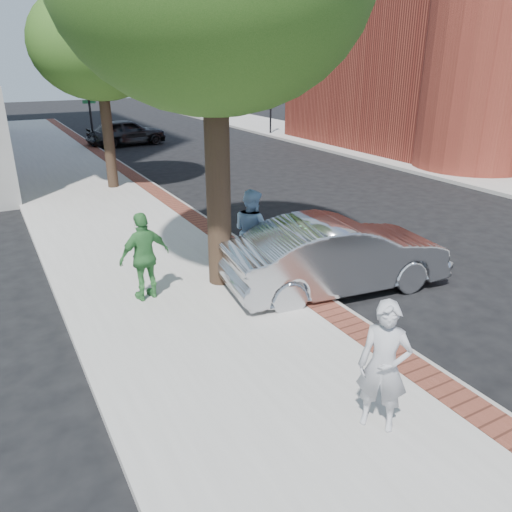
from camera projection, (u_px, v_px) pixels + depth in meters
ground at (288, 316)px, 10.04m from camera, size 120.00×120.00×0.00m
sidewalk at (114, 219)px, 15.85m from camera, size 5.00×60.00×0.15m
brick_strip at (179, 207)px, 16.81m from camera, size 0.60×60.00×0.01m
curb at (189, 208)px, 17.00m from camera, size 0.10×60.00×0.15m
sidewalk_far at (461, 169)px, 23.03m from camera, size 5.00×60.00×0.15m
church at (486, 11)px, 27.46m from camera, size 19.00×16.00×20.40m
signal_near at (90, 108)px, 27.52m from camera, size 0.70×0.15×3.80m
signal_far at (271, 100)px, 32.72m from camera, size 0.70×0.15×3.80m
tree_far at (98, 44)px, 17.63m from camera, size 4.80×4.80×7.14m
parking_meter at (302, 246)px, 10.34m from camera, size 0.12×0.32×1.47m
person_gray at (384, 366)px, 6.52m from camera, size 0.78×0.81×1.86m
person_officer at (252, 230)px, 11.53m from camera, size 0.94×1.09×1.94m
person_green at (145, 256)px, 10.13m from camera, size 1.15×0.63×1.86m
sedan_silver at (337, 255)px, 10.92m from camera, size 5.15×2.35×1.64m
bg_car at (126, 132)px, 29.38m from camera, size 4.69×2.28×1.54m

